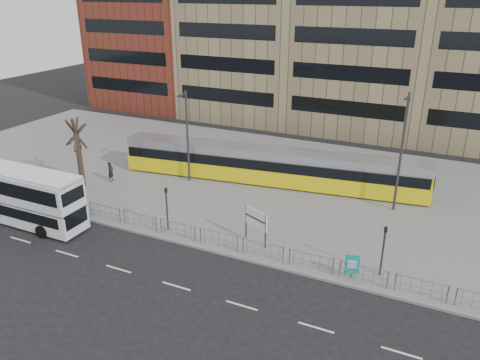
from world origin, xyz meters
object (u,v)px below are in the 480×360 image
at_px(station_sign, 256,220).
at_px(lamp_post_east, 402,149).
at_px(traffic_light_east, 384,245).
at_px(bare_tree, 74,115).
at_px(pedestrian, 111,172).
at_px(lamp_post_west, 187,133).
at_px(traffic_light_west, 167,203).
at_px(tram, 270,166).
at_px(ad_panel, 352,265).
at_px(double_decker_bus, 20,194).

bearing_deg(station_sign, lamp_post_east, 73.81).
height_order(station_sign, traffic_light_east, traffic_light_east).
bearing_deg(bare_tree, station_sign, -8.48).
xyz_separation_m(pedestrian, lamp_post_west, (5.90, 2.85, 3.35)).
bearing_deg(lamp_post_west, traffic_light_west, -68.39).
height_order(traffic_light_west, lamp_post_east, lamp_post_east).
height_order(pedestrian, lamp_post_east, lamp_post_east).
height_order(tram, traffic_light_west, traffic_light_west).
bearing_deg(traffic_light_west, station_sign, 31.64).
distance_m(traffic_light_east, bare_tree, 24.94).
distance_m(ad_panel, lamp_post_east, 10.80).
relative_size(traffic_light_east, lamp_post_west, 0.41).
xyz_separation_m(traffic_light_west, bare_tree, (-10.58, 3.45, 3.97)).
xyz_separation_m(ad_panel, traffic_light_west, (-12.45, 0.38, 1.10)).
distance_m(pedestrian, lamp_post_west, 7.36).
xyz_separation_m(double_decker_bus, pedestrian, (0.88, 8.29, -1.13)).
bearing_deg(double_decker_bus, pedestrian, 83.91).
distance_m(ad_panel, pedestrian, 22.26).
bearing_deg(ad_panel, station_sign, 154.96).
bearing_deg(station_sign, pedestrian, -171.84).
height_order(station_sign, pedestrian, station_sign).
xyz_separation_m(pedestrian, traffic_light_west, (9.10, -5.22, 1.13)).
height_order(ad_panel, lamp_post_west, lamp_post_west).
distance_m(tram, station_sign, 10.07).
bearing_deg(double_decker_bus, lamp_post_east, 28.64).
relative_size(traffic_light_west, bare_tree, 0.39).
bearing_deg(lamp_post_west, traffic_light_east, -23.62).
relative_size(traffic_light_east, bare_tree, 0.39).
bearing_deg(ad_panel, bare_tree, 157.39).
bearing_deg(pedestrian, lamp_post_west, -68.43).
bearing_deg(ad_panel, lamp_post_west, 138.47).
height_order(ad_panel, lamp_post_east, lamp_post_east).
bearing_deg(station_sign, traffic_light_east, 21.12).
xyz_separation_m(double_decker_bus, bare_tree, (-0.61, 6.52, 3.96)).
relative_size(tram, traffic_light_west, 8.16).
height_order(ad_panel, traffic_light_east, traffic_light_east).
xyz_separation_m(tram, lamp_post_east, (10.21, -0.94, 3.23)).
distance_m(ad_panel, lamp_post_west, 18.09).
xyz_separation_m(traffic_light_east, lamp_post_east, (-0.58, 9.07, 2.75)).
bearing_deg(lamp_post_east, lamp_post_west, -174.44).
bearing_deg(traffic_light_east, ad_panel, -169.55).
xyz_separation_m(double_decker_bus, ad_panel, (22.42, 2.69, -1.11)).
relative_size(pedestrian, traffic_light_west, 0.55).
bearing_deg(ad_panel, traffic_light_west, 165.08).
bearing_deg(pedestrian, lamp_post_east, -82.95).
bearing_deg(tram, lamp_post_west, -165.50).
bearing_deg(traffic_light_west, ad_panel, 20.62).
height_order(traffic_light_west, lamp_post_west, lamp_post_west).
bearing_deg(double_decker_bus, ad_panel, 6.77).
bearing_deg(bare_tree, pedestrian, 49.97).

